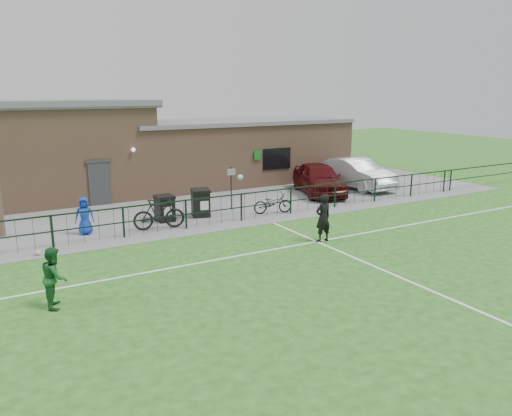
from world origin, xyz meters
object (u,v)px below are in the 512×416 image
wheelie_bin_left (165,209)px  car_maroon (319,178)px  sign_post (231,188)px  bicycle_e (273,203)px  car_silver (356,173)px  outfield_player (55,277)px  spectator_child (85,216)px  bicycle_d (159,214)px  wheelie_bin_right (201,204)px  ball_ground (38,253)px

wheelie_bin_left → car_maroon: size_ratio=0.21×
sign_post → bicycle_e: sign_post is taller
car_silver → outfield_player: bearing=-155.3°
car_maroon → bicycle_e: 5.04m
car_maroon → spectator_child: 12.50m
sign_post → bicycle_e: 2.12m
car_maroon → bicycle_d: bearing=-145.8°
bicycle_e → outfield_player: outfield_player is taller
wheelie_bin_left → wheelie_bin_right: (1.66, 0.04, 0.05)m
wheelie_bin_right → outfield_player: (-6.98, -6.79, 0.21)m
bicycle_e → ball_ground: 9.99m
wheelie_bin_right → outfield_player: outfield_player is taller
car_silver → wheelie_bin_right: bearing=-172.3°
spectator_child → ball_ground: bearing=-121.3°
wheelie_bin_right → outfield_player: 9.74m
wheelie_bin_left → car_silver: size_ratio=0.20×
wheelie_bin_left → sign_post: sign_post is taller
wheelie_bin_left → car_silver: 12.03m
wheelie_bin_left → ball_ground: wheelie_bin_left is taller
wheelie_bin_left → ball_ground: 5.71m
car_maroon → outfield_player: (-14.37, -8.11, -0.07)m
wheelie_bin_left → bicycle_d: 1.25m
car_maroon → spectator_child: car_maroon is taller
wheelie_bin_left → spectator_child: size_ratio=0.70×
sign_post → car_silver: 8.58m
car_silver → bicycle_d: car_silver is taller
ball_ground → sign_post: bearing=17.2°
car_silver → bicycle_d: (-12.53, -2.79, -0.22)m
car_maroon → wheelie_bin_right: bearing=-149.9°
wheelie_bin_right → spectator_child: bearing=-160.3°
spectator_child → bicycle_d: bearing=1.7°
sign_post → car_silver: (8.50, 1.20, -0.17)m
sign_post → outfield_player: (-8.73, -7.26, -0.23)m
bicycle_e → spectator_child: spectator_child is taller
wheelie_bin_left → wheelie_bin_right: bearing=-1.2°
bicycle_d → bicycle_e: bearing=-81.3°
wheelie_bin_right → ball_ground: wheelie_bin_right is taller
wheelie_bin_right → car_maroon: size_ratio=0.23×
wheelie_bin_left → outfield_player: outfield_player is taller
bicycle_e → ball_ground: (-9.92, -1.07, -0.38)m
wheelie_bin_right → sign_post: bearing=29.7°
bicycle_d → outfield_player: size_ratio=1.29×
spectator_child → ball_ground: 2.70m
wheelie_bin_left → ball_ground: (-5.26, -2.18, -0.42)m
wheelie_bin_right → wheelie_bin_left: bearing=-164.0°
car_silver → ball_ground: bearing=-168.7°
spectator_child → outfield_player: size_ratio=0.92×
ball_ground → outfield_player: bearing=-90.8°
wheelie_bin_right → car_maroon: 7.51m
bicycle_d → ball_ground: bearing=112.2°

